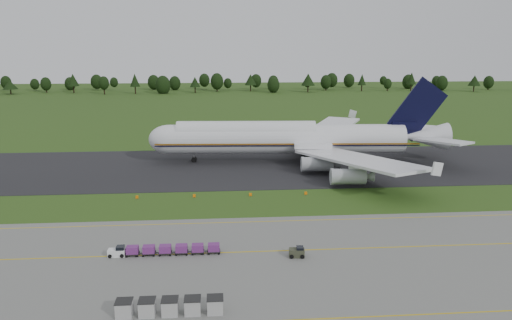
{
  "coord_description": "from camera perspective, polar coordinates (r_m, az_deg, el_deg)",
  "views": [
    {
      "loc": [
        -1.85,
        -86.59,
        28.12
      ],
      "look_at": [
        5.15,
        2.0,
        7.6
      ],
      "focal_mm": 35.0,
      "sensor_mm": 36.0,
      "label": 1
    }
  ],
  "objects": [
    {
      "name": "taxiway",
      "position": [
        117.99,
        -3.49,
        -0.79
      ],
      "size": [
        300.0,
        40.0,
        0.08
      ],
      "primitive_type": "cube",
      "color": "black",
      "rests_on": "ground"
    },
    {
      "name": "aircraft",
      "position": [
        122.23,
        4.15,
        2.51
      ],
      "size": [
        74.0,
        72.1,
        20.8
      ],
      "color": "silver",
      "rests_on": "ground"
    },
    {
      "name": "baggage_train",
      "position": [
        70.55,
        -10.57,
        -10.03
      ],
      "size": [
        15.24,
        1.38,
        1.33
      ],
      "color": "white",
      "rests_on": "apron"
    },
    {
      "name": "apron_markings",
      "position": [
        65.91,
        -2.54,
        -12.21
      ],
      "size": [
        300.0,
        30.2,
        0.01
      ],
      "color": "#C3A50B",
      "rests_on": "apron"
    },
    {
      "name": "ground",
      "position": [
        91.06,
        -3.14,
        -5.01
      ],
      "size": [
        600.0,
        600.0,
        0.0
      ],
      "primitive_type": "plane",
      "color": "#294715",
      "rests_on": "ground"
    },
    {
      "name": "edge_markers",
      "position": [
        95.17,
        -3.85,
        -4.04
      ],
      "size": [
        32.56,
        0.3,
        0.6
      ],
      "color": "orange",
      "rests_on": "ground"
    },
    {
      "name": "apron",
      "position": [
        59.65,
        -2.29,
        -15.1
      ],
      "size": [
        300.0,
        52.0,
        0.06
      ],
      "primitive_type": "cube",
      "color": "slate",
      "rests_on": "ground"
    },
    {
      "name": "utility_cart",
      "position": [
        69.0,
        4.68,
        -10.54
      ],
      "size": [
        2.17,
        1.44,
        1.13
      ],
      "color": "#343827",
      "rests_on": "apron"
    },
    {
      "name": "tree_line",
      "position": [
        307.8,
        -5.45,
        8.85
      ],
      "size": [
        527.5,
        21.78,
        11.86
      ],
      "color": "black",
      "rests_on": "ground"
    },
    {
      "name": "uld_row",
      "position": [
        56.1,
        -9.8,
        -16.17
      ],
      "size": [
        11.39,
        1.79,
        1.77
      ],
      "color": "#A4A4A4",
      "rests_on": "apron"
    }
  ]
}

